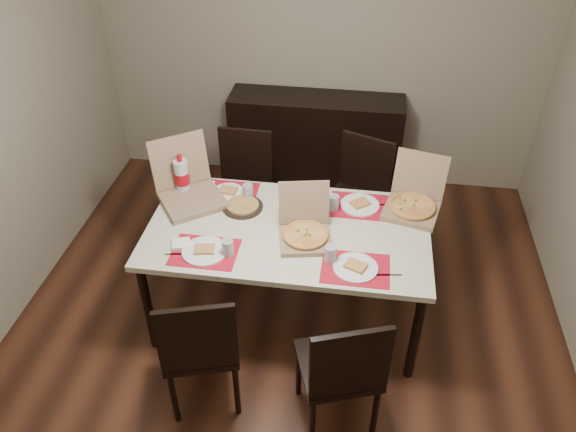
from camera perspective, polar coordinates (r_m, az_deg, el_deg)
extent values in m
cube|color=#462415|center=(3.99, -0.18, -11.38)|extent=(3.80, 4.00, 0.02)
cube|color=gray|center=(4.93, 3.39, 17.23)|extent=(3.80, 0.02, 2.60)
cube|color=black|center=(5.08, 2.79, 7.31)|extent=(1.50, 0.40, 0.90)
cube|color=beige|center=(3.60, 0.00, -1.52)|extent=(1.80, 1.00, 0.04)
cylinder|color=black|center=(3.73, -14.04, -9.00)|extent=(0.06, 0.06, 0.71)
cylinder|color=black|center=(3.55, 12.78, -11.90)|extent=(0.06, 0.06, 0.71)
cylinder|color=black|center=(4.34, -10.19, -0.74)|extent=(0.06, 0.06, 0.71)
cylinder|color=black|center=(4.18, 12.38, -2.79)|extent=(0.06, 0.06, 0.71)
cube|color=black|center=(3.35, -8.83, -12.58)|extent=(0.52, 0.52, 0.04)
cube|color=black|center=(3.04, -9.21, -12.26)|extent=(0.41, 0.15, 0.46)
cylinder|color=black|center=(3.44, -11.52, -17.61)|extent=(0.04, 0.04, 0.43)
cylinder|color=black|center=(3.42, -5.24, -17.18)|extent=(0.04, 0.04, 0.43)
cylinder|color=black|center=(3.66, -11.41, -13.01)|extent=(0.04, 0.04, 0.43)
cylinder|color=black|center=(3.64, -5.63, -12.59)|extent=(0.04, 0.04, 0.43)
cube|color=black|center=(3.22, 5.08, -14.86)|extent=(0.54, 0.54, 0.04)
cube|color=black|center=(2.92, 6.35, -14.72)|extent=(0.41, 0.17, 0.46)
cylinder|color=black|center=(3.28, 2.48, -20.33)|extent=(0.04, 0.04, 0.43)
cylinder|color=black|center=(3.35, 8.83, -19.13)|extent=(0.04, 0.04, 0.43)
cylinder|color=black|center=(3.48, 1.10, -15.43)|extent=(0.04, 0.04, 0.43)
cylinder|color=black|center=(3.55, 6.98, -14.44)|extent=(0.04, 0.04, 0.43)
cube|color=black|center=(4.42, -4.72, 2.11)|extent=(0.43, 0.43, 0.04)
cube|color=black|center=(4.44, -4.30, 6.15)|extent=(0.42, 0.04, 0.46)
cylinder|color=black|center=(4.66, -1.91, 0.80)|extent=(0.04, 0.04, 0.43)
cylinder|color=black|center=(4.74, -6.18, 1.24)|extent=(0.04, 0.04, 0.43)
cylinder|color=black|center=(4.38, -2.84, -1.96)|extent=(0.04, 0.04, 0.43)
cylinder|color=black|center=(4.46, -7.36, -1.45)|extent=(0.04, 0.04, 0.43)
cube|color=black|center=(4.35, 6.70, 1.37)|extent=(0.55, 0.55, 0.04)
cube|color=black|center=(4.36, 7.97, 5.30)|extent=(0.40, 0.18, 0.46)
cylinder|color=black|center=(4.58, 9.47, -0.53)|extent=(0.04, 0.04, 0.43)
cylinder|color=black|center=(4.68, 5.41, 0.81)|extent=(0.04, 0.04, 0.43)
cylinder|color=black|center=(4.31, 7.65, -3.08)|extent=(0.04, 0.04, 0.43)
cylinder|color=black|center=(4.42, 3.39, -1.59)|extent=(0.04, 0.04, 0.43)
cube|color=red|center=(3.45, -8.45, -3.64)|extent=(0.40, 0.30, 0.00)
cylinder|color=white|center=(3.44, -8.46, -3.54)|extent=(0.28, 0.28, 0.01)
cube|color=#D8C66C|center=(3.43, -8.49, -3.35)|extent=(0.13, 0.11, 0.02)
cylinder|color=#989AA1|center=(3.37, -6.13, -3.25)|extent=(0.07, 0.07, 0.11)
cube|color=#B2B2B7|center=(3.45, -10.81, -3.84)|extent=(0.20, 0.04, 0.00)
cube|color=white|center=(3.51, -10.81, -2.79)|extent=(0.13, 0.13, 0.02)
cube|color=red|center=(3.32, 6.86, -5.32)|extent=(0.40, 0.30, 0.00)
cylinder|color=white|center=(3.32, 6.87, -5.22)|extent=(0.26, 0.26, 0.01)
cube|color=#D8C66C|center=(3.31, 6.89, -5.03)|extent=(0.15, 0.13, 0.02)
cylinder|color=#989AA1|center=(3.32, 4.33, -3.89)|extent=(0.07, 0.07, 0.11)
cube|color=#B2B2B7|center=(3.30, 9.79, -5.94)|extent=(0.20, 0.04, 0.00)
cube|color=red|center=(3.92, -6.09, 2.35)|extent=(0.40, 0.30, 0.00)
cylinder|color=white|center=(3.92, -6.10, 2.44)|extent=(0.22, 0.22, 0.01)
cube|color=#D8C66C|center=(3.91, -6.11, 2.62)|extent=(0.13, 0.11, 0.02)
cylinder|color=#989AA1|center=(3.83, -4.10, 2.46)|extent=(0.07, 0.07, 0.11)
cube|color=#B2B2B7|center=(3.96, -8.29, 2.53)|extent=(0.20, 0.04, 0.00)
cube|color=white|center=(3.99, -8.21, 2.99)|extent=(0.13, 0.13, 0.02)
cube|color=red|center=(3.81, 7.30, 1.03)|extent=(0.40, 0.30, 0.00)
cylinder|color=white|center=(3.80, 7.31, 1.12)|extent=(0.26, 0.26, 0.01)
cube|color=#D8C66C|center=(3.80, 7.33, 1.31)|extent=(0.15, 0.15, 0.02)
cylinder|color=#989AA1|center=(3.73, 4.65, 1.33)|extent=(0.07, 0.07, 0.11)
cube|color=#B2B2B7|center=(3.84, 9.92, 1.12)|extent=(0.20, 0.04, 0.00)
cube|color=white|center=(3.48, 2.01, -2.56)|extent=(0.16, 0.16, 0.02)
cube|color=#85694C|center=(3.49, 1.78, -2.31)|extent=(0.37, 0.37, 0.03)
cube|color=#85694C|center=(3.51, 1.63, 1.36)|extent=(0.32, 0.13, 0.29)
cylinder|color=#D8C66C|center=(3.47, 1.78, -1.99)|extent=(0.32, 0.32, 0.02)
cube|color=#85694C|center=(3.81, 12.42, 0.62)|extent=(0.42, 0.42, 0.03)
cube|color=#85694C|center=(3.85, 13.30, 4.13)|extent=(0.35, 0.16, 0.31)
cylinder|color=#D8C66C|center=(3.79, 12.47, 0.94)|extent=(0.36, 0.36, 0.02)
cube|color=#85694C|center=(3.86, -9.70, 1.67)|extent=(0.55, 0.55, 0.04)
cube|color=#85694C|center=(3.91, -10.98, 5.54)|extent=(0.37, 0.30, 0.36)
cylinder|color=black|center=(3.77, -4.63, 0.94)|extent=(0.27, 0.27, 0.01)
cylinder|color=#BA8E47|center=(3.76, -4.64, 1.12)|extent=(0.22, 0.22, 0.02)
imported|color=white|center=(3.70, 1.83, 0.31)|extent=(0.14, 0.14, 0.03)
cylinder|color=silver|center=(3.91, -10.72, 3.91)|extent=(0.10, 0.10, 0.25)
cylinder|color=#B80816|center=(3.91, -10.71, 3.85)|extent=(0.10, 0.10, 0.09)
cylinder|color=#B80816|center=(3.83, -10.97, 5.80)|extent=(0.03, 0.03, 0.05)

